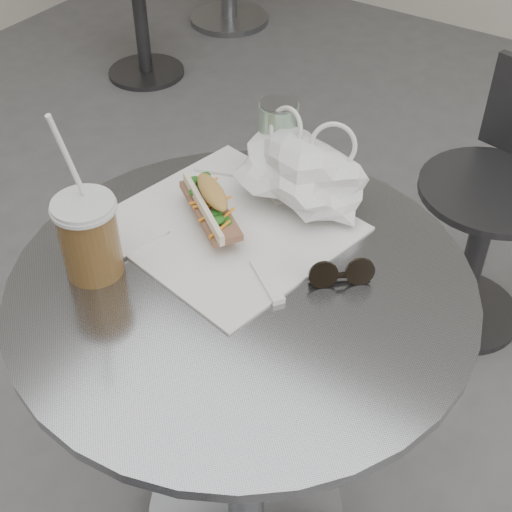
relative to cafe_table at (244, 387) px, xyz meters
The scene contains 10 objects.
cafe_table is the anchor object (origin of this frame).
chair_far 0.95m from the cafe_table, 79.13° to the left, with size 0.38×0.41×0.72m.
bg_chair 2.19m from the cafe_table, 137.08° to the left, with size 0.40×0.42×0.72m.
sandwich_paper 0.31m from the cafe_table, 134.20° to the left, with size 0.37×0.35×0.00m, color white.
banh_mi 0.35m from the cafe_table, 144.27° to the left, with size 0.23×0.20×0.08m.
iced_coffee 0.42m from the cafe_table, 152.52° to the right, with size 0.10×0.10×0.30m.
sunglasses 0.33m from the cafe_table, 31.82° to the left, with size 0.09×0.09×0.05m.
plastic_bag 0.41m from the cafe_table, 98.13° to the left, with size 0.24×0.18×0.12m, color white, non-canonical shape.
napkin_stack 0.36m from the cafe_table, behind, with size 0.16×0.16×0.01m.
drink_can 0.48m from the cafe_table, 112.18° to the left, with size 0.07×0.07×0.14m.
Camera 1 is at (0.48, -0.48, 1.53)m, focal length 50.00 mm.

